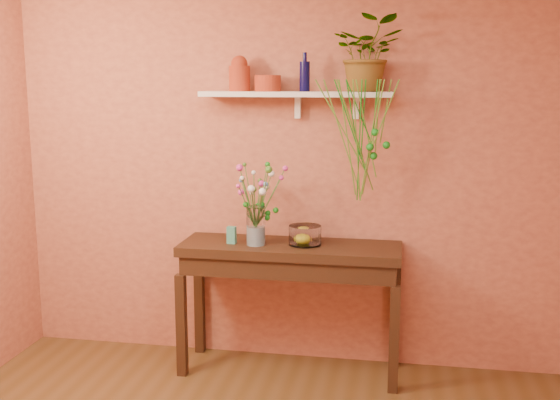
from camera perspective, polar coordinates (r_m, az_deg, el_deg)
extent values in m
cube|color=#C47153|center=(4.80, 0.97, 2.11)|extent=(4.00, 0.04, 2.70)
cube|color=#361E12|center=(4.63, 0.87, -4.13)|extent=(1.50, 0.48, 0.06)
cube|color=#361E12|center=(4.65, 0.87, -5.28)|extent=(1.44, 0.44, 0.13)
cube|color=#361E12|center=(4.76, -8.28, -10.39)|extent=(0.06, 0.06, 0.72)
cube|color=#361E12|center=(4.53, 9.58, -11.51)|extent=(0.06, 0.06, 0.72)
cube|color=#361E12|center=(5.13, -6.78, -8.80)|extent=(0.06, 0.06, 0.72)
cube|color=#361E12|center=(4.92, 9.66, -9.72)|extent=(0.06, 0.06, 0.72)
cube|color=white|center=(4.61, 1.34, 8.90)|extent=(1.30, 0.24, 0.04)
cube|color=white|center=(4.71, 1.52, 7.80)|extent=(0.04, 0.05, 0.15)
cube|color=white|center=(4.66, 6.42, 7.72)|extent=(0.04, 0.05, 0.15)
cylinder|color=#9B321A|center=(4.68, -3.43, 10.16)|extent=(0.18, 0.18, 0.17)
sphere|color=#9B321A|center=(4.68, -3.44, 11.35)|extent=(0.11, 0.11, 0.11)
cylinder|color=#9B321A|center=(4.62, -1.04, 9.79)|extent=(0.18, 0.18, 0.11)
cylinder|color=#090937|center=(4.58, 2.09, 10.34)|extent=(0.08, 0.08, 0.20)
cylinder|color=#090937|center=(4.59, 2.10, 11.94)|extent=(0.03, 0.03, 0.06)
imported|color=#187A1A|center=(4.57, 7.44, 12.10)|extent=(0.45, 0.39, 0.49)
cylinder|color=#187A1A|center=(4.38, 5.94, 6.21)|extent=(0.20, 0.20, 0.59)
cylinder|color=#4D8626|center=(4.44, 5.32, 5.12)|extent=(0.25, 0.15, 0.77)
cylinder|color=#4D8626|center=(4.47, 8.88, 7.37)|extent=(0.07, 0.08, 0.41)
cylinder|color=#187A1A|center=(4.42, 6.70, 4.88)|extent=(0.04, 0.17, 0.80)
cylinder|color=#4D8626|center=(4.38, 8.54, 6.36)|extent=(0.22, 0.23, 0.56)
cylinder|color=#4D8626|center=(4.40, 6.46, 4.87)|extent=(0.05, 0.24, 0.80)
cylinder|color=#187A1A|center=(4.46, 7.02, 6.68)|extent=(0.04, 0.12, 0.52)
cylinder|color=#4D8626|center=(4.45, 7.26, 5.93)|extent=(0.15, 0.07, 0.64)
cylinder|color=#4D8626|center=(4.45, 7.61, 4.89)|extent=(0.13, 0.07, 0.80)
cylinder|color=#187A1A|center=(4.45, 8.03, 7.77)|extent=(0.03, 0.06, 0.35)
cylinder|color=#4D8626|center=(4.41, 5.70, 5.13)|extent=(0.11, 0.18, 0.76)
cylinder|color=#4D8626|center=(4.44, 5.22, 6.05)|extent=(0.35, 0.11, 0.63)
cylinder|color=#187A1A|center=(4.38, 6.67, 7.38)|extent=(0.17, 0.19, 0.41)
cylinder|color=#4D8626|center=(4.44, 5.93, 6.78)|extent=(0.17, 0.19, 0.51)
cylinder|color=#4D8626|center=(4.44, 8.21, 6.97)|extent=(0.03, 0.12, 0.47)
cylinder|color=#187A1A|center=(4.38, 6.15, 6.76)|extent=(0.08, 0.23, 0.51)
cylinder|color=#4D8626|center=(4.44, 7.83, 5.11)|extent=(0.14, 0.19, 0.76)
cylinder|color=#4D8626|center=(4.38, 6.38, 5.27)|extent=(0.23, 0.33, 0.74)
sphere|color=#187A1A|center=(4.42, 7.58, 4.43)|extent=(0.05, 0.05, 0.05)
sphere|color=#187A1A|center=(4.42, 7.99, 5.67)|extent=(0.05, 0.05, 0.05)
sphere|color=#187A1A|center=(4.49, 7.87, 3.70)|extent=(0.05, 0.05, 0.05)
sphere|color=#187A1A|center=(4.48, 8.94, 4.59)|extent=(0.05, 0.05, 0.05)
cylinder|color=white|center=(4.58, -2.05, -2.17)|extent=(0.13, 0.13, 0.27)
cylinder|color=silver|center=(4.59, -2.04, -3.01)|extent=(0.12, 0.12, 0.13)
cylinder|color=#386B28|center=(4.49, -2.24, -0.67)|extent=(0.01, 0.13, 0.28)
sphere|color=white|center=(4.41, -2.45, 0.94)|extent=(0.05, 0.05, 0.05)
cylinder|color=#386B28|center=(4.51, -2.13, -0.68)|extent=(0.01, 0.10, 0.27)
sphere|color=#497E2A|center=(4.44, -2.21, 0.89)|extent=(0.04, 0.04, 0.04)
cylinder|color=#386B28|center=(4.49, -1.77, -0.79)|extent=(0.07, 0.13, 0.26)
sphere|color=white|center=(4.40, -1.49, 0.70)|extent=(0.05, 0.05, 0.05)
cylinder|color=#386B28|center=(4.49, -1.51, 0.14)|extent=(0.11, 0.09, 0.40)
sphere|color=#497E2A|center=(4.41, -0.95, 2.58)|extent=(0.05, 0.05, 0.05)
cylinder|color=#386B28|center=(4.52, -1.63, -0.45)|extent=(0.08, 0.04, 0.30)
sphere|color=#6191D7|center=(4.47, -1.21, 1.35)|extent=(0.03, 0.03, 0.03)
cylinder|color=#386B28|center=(4.52, -0.98, -0.19)|extent=(0.18, 0.03, 0.34)
sphere|color=#D2359F|center=(4.46, 0.11, 1.89)|extent=(0.03, 0.03, 0.03)
cylinder|color=#386B28|center=(4.54, -0.81, 0.22)|extent=(0.20, 0.05, 0.40)
sphere|color=#D2359F|center=(4.52, 0.45, 2.68)|extent=(0.04, 0.04, 0.04)
cylinder|color=#386B28|center=(4.55, -1.55, 0.38)|extent=(0.08, 0.04, 0.42)
sphere|color=#187A1A|center=(4.52, -1.05, 3.00)|extent=(0.04, 0.04, 0.04)
cylinder|color=#386B28|center=(4.59, -1.38, 0.01)|extent=(0.09, 0.11, 0.35)
sphere|color=white|center=(4.60, -0.72, 2.22)|extent=(0.05, 0.05, 0.05)
cylinder|color=#386B28|center=(4.58, -1.81, -0.41)|extent=(0.03, 0.08, 0.28)
sphere|color=#D2359F|center=(4.59, -1.56, 1.39)|extent=(0.04, 0.04, 0.04)
cylinder|color=#386B28|center=(4.64, -1.60, -0.51)|extent=(0.04, 0.18, 0.25)
sphere|color=white|center=(4.70, -1.16, 1.15)|extent=(0.05, 0.05, 0.05)
cylinder|color=#386B28|center=(4.64, -1.87, -0.27)|extent=(0.02, 0.20, 0.28)
sphere|color=#497E2A|center=(4.71, -1.69, 1.62)|extent=(0.03, 0.03, 0.03)
cylinder|color=#386B28|center=(4.58, -2.14, 0.05)|extent=(0.03, 0.07, 0.36)
sphere|color=white|center=(4.59, -2.24, 2.31)|extent=(0.03, 0.03, 0.03)
cylinder|color=#386B28|center=(4.61, -2.53, 0.41)|extent=(0.11, 0.13, 0.41)
sphere|color=#497E2A|center=(4.65, -3.01, 3.00)|extent=(0.03, 0.03, 0.03)
cylinder|color=#386B28|center=(4.61, -2.67, -0.26)|extent=(0.13, 0.10, 0.30)
sphere|color=#6191D7|center=(4.64, -3.29, 1.67)|extent=(0.03, 0.03, 0.03)
cylinder|color=#386B28|center=(4.58, -2.68, -0.78)|extent=(0.11, 0.02, 0.23)
sphere|color=#D2359F|center=(4.58, -3.30, 0.65)|extent=(0.04, 0.04, 0.04)
cylinder|color=#386B28|center=(4.56, -2.73, 0.25)|extent=(0.12, 0.01, 0.40)
sphere|color=#D2359F|center=(4.54, -3.42, 2.73)|extent=(0.05, 0.05, 0.05)
cylinder|color=#386B28|center=(4.54, -2.61, -0.22)|extent=(0.09, 0.04, 0.33)
sphere|color=#187A1A|center=(4.51, -3.19, 1.80)|extent=(0.03, 0.03, 0.03)
cylinder|color=#386B28|center=(4.51, -2.62, -0.21)|extent=(0.08, 0.10, 0.34)
sphere|color=white|center=(4.45, -3.22, 1.85)|extent=(0.03, 0.03, 0.03)
cylinder|color=#386B28|center=(4.47, -2.78, -0.56)|extent=(0.07, 0.19, 0.31)
sphere|color=#D2359F|center=(4.36, -3.55, 1.18)|extent=(0.03, 0.03, 0.03)
cylinder|color=#386B28|center=(4.52, -2.21, -0.80)|extent=(0.02, 0.07, 0.24)
sphere|color=white|center=(4.47, -2.38, 0.65)|extent=(0.03, 0.03, 0.03)
sphere|color=#187A1A|center=(4.55, -2.90, -0.39)|extent=(0.04, 0.04, 0.04)
sphere|color=#187A1A|center=(4.62, -1.03, -1.11)|extent=(0.04, 0.04, 0.04)
sphere|color=#187A1A|center=(4.63, -1.88, -0.51)|extent=(0.04, 0.04, 0.04)
sphere|color=#187A1A|center=(4.62, -1.08, -1.51)|extent=(0.04, 0.04, 0.04)
sphere|color=#187A1A|center=(4.57, -1.53, -0.37)|extent=(0.04, 0.04, 0.04)
sphere|color=#187A1A|center=(4.53, -0.36, -0.87)|extent=(0.04, 0.04, 0.04)
cylinder|color=white|center=(4.60, 2.12, -2.98)|extent=(0.22, 0.22, 0.13)
cylinder|color=white|center=(4.61, 2.11, -3.70)|extent=(0.22, 0.22, 0.01)
sphere|color=yellow|center=(4.61, 1.99, -3.22)|extent=(0.08, 0.08, 0.08)
cube|color=teal|center=(4.64, -4.09, -2.96)|extent=(0.06, 0.05, 0.12)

